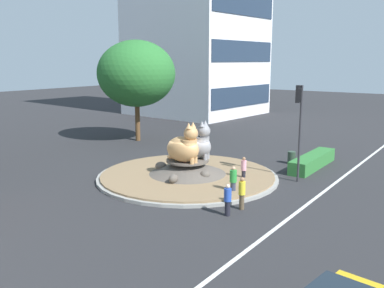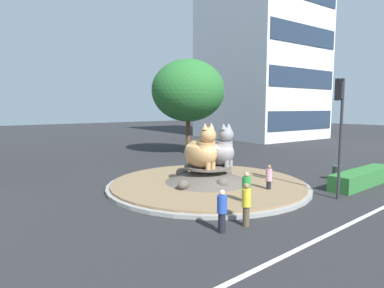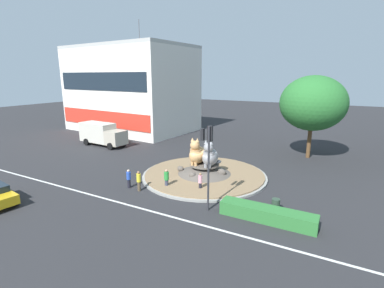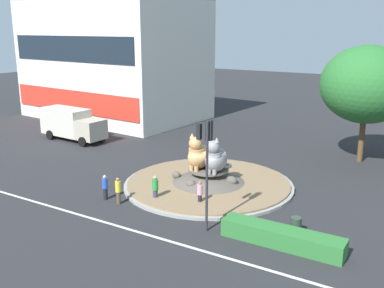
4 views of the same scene
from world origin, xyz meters
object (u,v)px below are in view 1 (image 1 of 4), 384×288
object	(u,v)px
cat_statue_grey	(197,144)
pedestrian_yellow_shirt	(242,192)
traffic_light_mast	(299,113)
broadleaf_tree_behind_island	(136,74)
pedestrian_green_shirt	(233,180)
pedestrian_pink_shirt	(244,169)
office_tower	(196,9)
pedestrian_blue_shirt	(228,199)
litter_bin	(291,158)
cat_statue_calico	(184,147)

from	to	relation	value
cat_statue_grey	pedestrian_yellow_shirt	bearing A→B (deg)	-43.09
traffic_light_mast	broadleaf_tree_behind_island	distance (m)	17.99
pedestrian_green_shirt	pedestrian_pink_shirt	size ratio (longest dim) A/B	1.06
traffic_light_mast	pedestrian_pink_shirt	xyz separation A→B (m)	(-1.91, 2.65, -3.48)
office_tower	broadleaf_tree_behind_island	xyz separation A→B (m)	(-20.13, -7.33, -7.96)
office_tower	pedestrian_yellow_shirt	size ratio (longest dim) A/B	16.78
traffic_light_mast	pedestrian_blue_shirt	distance (m)	8.29
broadleaf_tree_behind_island	pedestrian_yellow_shirt	bearing A→B (deg)	-122.56
broadleaf_tree_behind_island	litter_bin	size ratio (longest dim) A/B	10.26
cat_statue_grey	pedestrian_blue_shirt	world-z (taller)	cat_statue_grey
pedestrian_green_shirt	litter_bin	xyz separation A→B (m)	(8.88, 0.21, -0.42)
office_tower	litter_bin	world-z (taller)	office_tower
cat_statue_grey	pedestrian_green_shirt	size ratio (longest dim) A/B	1.60
pedestrian_blue_shirt	pedestrian_yellow_shirt	xyz separation A→B (m)	(1.18, -0.13, 0.06)
pedestrian_pink_shirt	broadleaf_tree_behind_island	bearing A→B (deg)	-43.41
cat_statue_calico	pedestrian_green_shirt	xyz separation A→B (m)	(-0.80, -3.94, -1.26)
pedestrian_blue_shirt	cat_statue_calico	bearing A→B (deg)	153.64
pedestrian_blue_shirt	litter_bin	size ratio (longest dim) A/B	1.77
cat_statue_calico	pedestrian_pink_shirt	world-z (taller)	cat_statue_calico
litter_bin	office_tower	bearing A→B (deg)	47.96
cat_statue_grey	litter_bin	size ratio (longest dim) A/B	2.98
pedestrian_blue_shirt	pedestrian_yellow_shirt	world-z (taller)	pedestrian_yellow_shirt
traffic_light_mast	broadleaf_tree_behind_island	xyz separation A→B (m)	(4.50, 17.31, 1.88)
cat_statue_grey	pedestrian_blue_shirt	xyz separation A→B (m)	(-5.00, -5.25, -1.28)
cat_statue_calico	pedestrian_green_shirt	distance (m)	4.22
pedestrian_pink_shirt	litter_bin	distance (m)	6.20
office_tower	pedestrian_pink_shirt	bearing A→B (deg)	-136.08
pedestrian_yellow_shirt	pedestrian_green_shirt	bearing A→B (deg)	-97.37
pedestrian_green_shirt	pedestrian_blue_shirt	distance (m)	3.18
cat_statue_grey	pedestrian_blue_shirt	size ratio (longest dim) A/B	1.68
pedestrian_blue_shirt	pedestrian_yellow_shirt	distance (m)	1.19
office_tower	litter_bin	size ratio (longest dim) A/B	31.47
broadleaf_tree_behind_island	pedestrian_blue_shirt	bearing A→B (deg)	-125.51
pedestrian_blue_shirt	litter_bin	bearing A→B (deg)	106.02
cat_statue_grey	office_tower	distance (m)	35.20
broadleaf_tree_behind_island	pedestrian_yellow_shirt	world-z (taller)	broadleaf_tree_behind_island
pedestrian_green_shirt	traffic_light_mast	bearing A→B (deg)	-0.13
cat_statue_calico	litter_bin	distance (m)	9.06
pedestrian_green_shirt	pedestrian_blue_shirt	world-z (taller)	pedestrian_green_shirt
pedestrian_green_shirt	pedestrian_blue_shirt	bearing A→B (deg)	-133.45
cat_statue_grey	broadleaf_tree_behind_island	world-z (taller)	broadleaf_tree_behind_island
pedestrian_green_shirt	litter_bin	world-z (taller)	pedestrian_green_shirt
broadleaf_tree_behind_island	pedestrian_yellow_shirt	xyz separation A→B (m)	(-10.83, -16.96, -5.31)
pedestrian_yellow_shirt	litter_bin	xyz separation A→B (m)	(10.59, 1.69, -0.44)
cat_statue_grey	pedestrian_blue_shirt	distance (m)	7.36
cat_statue_calico	pedestrian_yellow_shirt	bearing A→B (deg)	-27.43
cat_statue_calico	broadleaf_tree_behind_island	world-z (taller)	broadleaf_tree_behind_island
office_tower	pedestrian_pink_shirt	distance (m)	36.96
cat_statue_grey	office_tower	xyz separation A→B (m)	(27.14, 18.90, 12.05)
office_tower	pedestrian_yellow_shirt	xyz separation A→B (m)	(-30.96, -24.29, -13.27)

